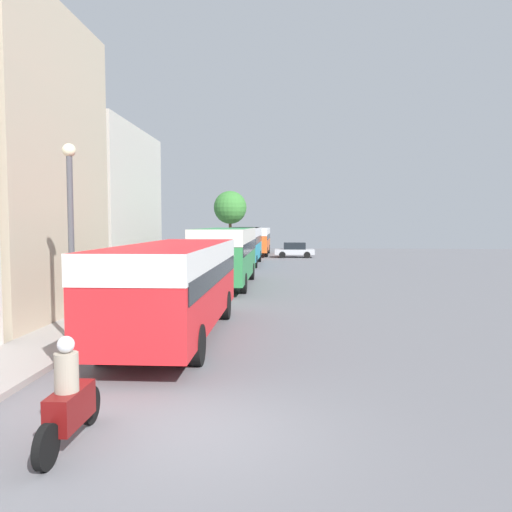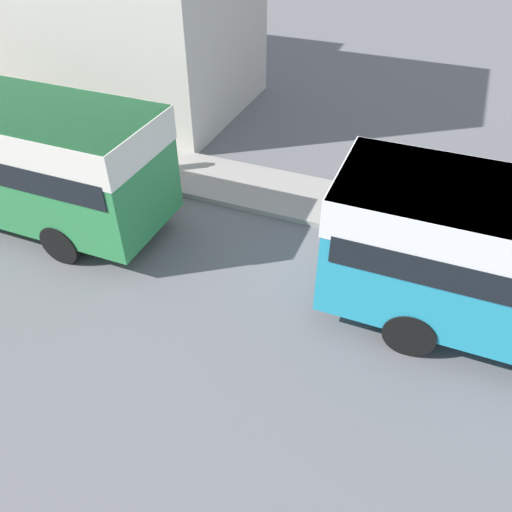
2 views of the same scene
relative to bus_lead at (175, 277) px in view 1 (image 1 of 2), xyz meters
The scene contains 12 objects.
ground_plane 7.26m from the bus_lead, 74.84° to the right, with size 120.00×120.00×0.00m, color slate.
building_far_terrace 13.84m from the bus_lead, 123.31° to the left, with size 6.25×9.01×8.41m.
bus_lead is the anchor object (origin of this frame).
bus_following 12.44m from the bus_lead, 89.55° to the left, with size 2.65×9.69×3.15m.
bus_third_in_line 26.38m from the bus_lead, 90.26° to the left, with size 2.60×9.95×3.06m.
bus_rear 38.69m from the bus_lead, 89.62° to the left, with size 2.66×9.73×2.88m.
motorcycle_behind_lead 7.45m from the bus_lead, 90.25° to the right, with size 0.38×2.24×1.73m.
car_crossing 35.51m from the bus_lead, 83.09° to the left, with size 3.92×1.93×1.50m.
pedestrian_near_curb 10.41m from the bus_lead, 106.87° to the left, with size 0.38×0.38×1.68m.
pedestrian_walking_away 15.32m from the bus_lead, 100.32° to the left, with size 0.34×0.34×1.76m.
street_tree 46.20m from the bus_lead, 94.20° to the left, with size 4.01×4.01×7.19m.
lamp_post 3.31m from the bus_lead, 149.51° to the right, with size 0.36×0.36×5.42m.
Camera 1 is at (1.44, -7.91, 3.44)m, focal length 35.00 mm.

